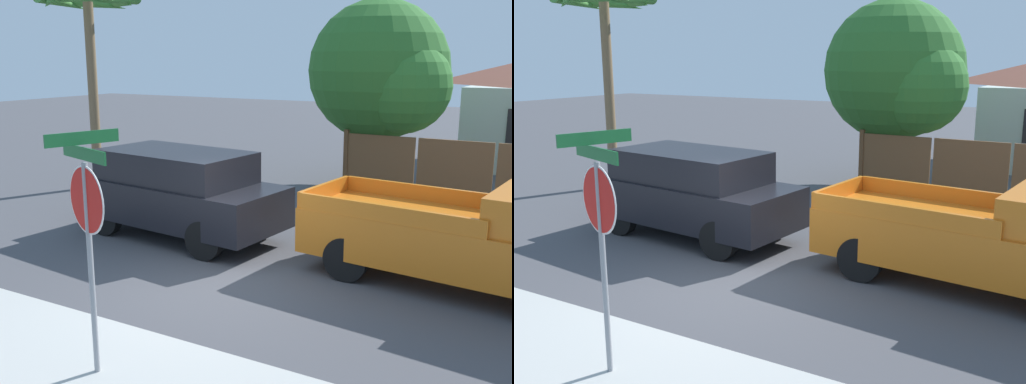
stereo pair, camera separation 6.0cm
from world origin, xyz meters
TOP-DOWN VIEW (x-y plane):
  - ground_plane at (0.00, 0.00)m, footprint 80.00×80.00m
  - sidewalk_strip at (0.00, -3.60)m, footprint 36.00×3.20m
  - oak_tree at (-0.22, 8.99)m, footprint 4.28×4.07m
  - palm_tree at (-7.49, 4.79)m, footprint 2.80×3.01m
  - red_suv at (-2.30, 1.94)m, footprint 4.73×2.42m
  - orange_pickup at (3.67, 1.92)m, footprint 5.29×2.44m
  - stop_sign at (0.28, -3.19)m, footprint 0.96×0.87m

SIDE VIEW (x-z plane):
  - ground_plane at x=0.00m, z-range 0.00..0.00m
  - sidewalk_strip at x=0.00m, z-range 0.00..0.01m
  - orange_pickup at x=3.67m, z-range 0.00..1.77m
  - red_suv at x=-2.30m, z-range 0.08..1.95m
  - stop_sign at x=0.28m, z-range 0.53..3.52m
  - oak_tree at x=-0.22m, z-range 0.60..6.05m
  - palm_tree at x=-7.49m, z-range 2.05..7.74m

